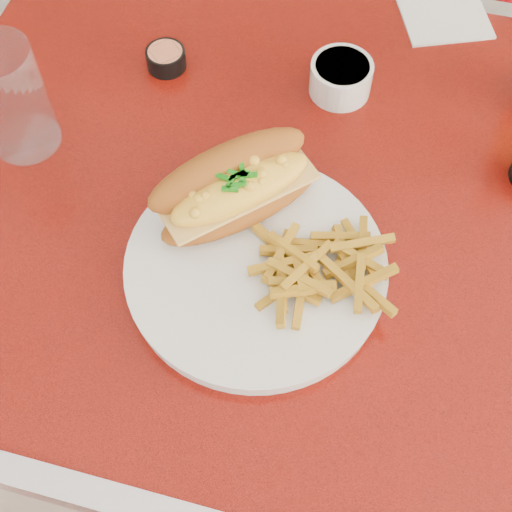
% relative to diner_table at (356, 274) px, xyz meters
% --- Properties ---
extents(ground, '(8.00, 8.00, 0.00)m').
position_rel_diner_table_xyz_m(ground, '(0.00, 0.00, -0.61)').
color(ground, beige).
rests_on(ground, ground).
extents(diner_table, '(1.23, 0.83, 0.77)m').
position_rel_diner_table_xyz_m(diner_table, '(0.00, 0.00, 0.00)').
color(diner_table, red).
rests_on(diner_table, ground).
extents(booth_bench_far, '(1.20, 0.51, 0.90)m').
position_rel_diner_table_xyz_m(booth_bench_far, '(0.00, 0.81, -0.32)').
color(booth_bench_far, '#A30A12').
rests_on(booth_bench_far, ground).
extents(dinner_plate, '(0.35, 0.35, 0.02)m').
position_rel_diner_table_xyz_m(dinner_plate, '(-0.12, -0.12, 0.17)').
color(dinner_plate, silver).
rests_on(dinner_plate, diner_table).
extents(mac_hoagie, '(0.21, 0.21, 0.09)m').
position_rel_diner_table_xyz_m(mac_hoagie, '(-0.16, -0.05, 0.22)').
color(mac_hoagie, '#9F5419').
rests_on(mac_hoagie, dinner_plate).
extents(fries_pile, '(0.15, 0.14, 0.04)m').
position_rel_diner_table_xyz_m(fries_pile, '(-0.04, -0.11, 0.20)').
color(fries_pile, gold).
rests_on(fries_pile, dinner_plate).
extents(fork, '(0.08, 0.16, 0.00)m').
position_rel_diner_table_xyz_m(fork, '(-0.11, -0.03, 0.18)').
color(fork, silver).
rests_on(fork, dinner_plate).
extents(gravy_ramekin, '(0.11, 0.11, 0.05)m').
position_rel_diner_table_xyz_m(gravy_ramekin, '(-0.08, 0.18, 0.19)').
color(gravy_ramekin, silver).
rests_on(gravy_ramekin, diner_table).
extents(sauce_cup_left, '(0.07, 0.07, 0.03)m').
position_rel_diner_table_xyz_m(sauce_cup_left, '(-0.32, 0.17, 0.18)').
color(sauce_cup_left, black).
rests_on(sauce_cup_left, diner_table).
extents(water_tumbler, '(0.11, 0.11, 0.15)m').
position_rel_diner_table_xyz_m(water_tumbler, '(-0.45, -0.00, 0.24)').
color(water_tumbler, silver).
rests_on(water_tumbler, diner_table).
extents(paper_napkin, '(0.16, 0.16, 0.00)m').
position_rel_diner_table_xyz_m(paper_napkin, '(0.04, 0.37, 0.16)').
color(paper_napkin, silver).
rests_on(paper_napkin, diner_table).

